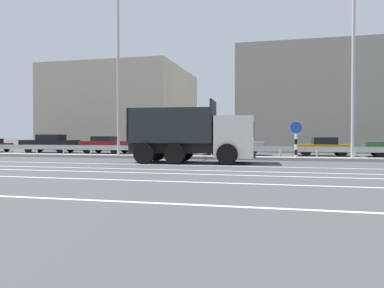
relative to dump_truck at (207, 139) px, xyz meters
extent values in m
plane|color=#424244|center=(-1.61, 0.73, -1.24)|extent=(320.00, 320.00, 0.00)
cube|color=silver|center=(-0.85, -1.87, -1.23)|extent=(53.38, 0.16, 0.01)
cube|color=silver|center=(-0.85, -4.29, -1.23)|extent=(53.38, 0.16, 0.01)
cube|color=silver|center=(-0.85, -5.80, -1.23)|extent=(53.38, 0.16, 0.01)
cube|color=silver|center=(-0.85, -8.13, -1.23)|extent=(53.38, 0.16, 0.01)
cube|color=silver|center=(-0.85, -11.78, -1.23)|extent=(53.38, 0.16, 0.01)
cube|color=gray|center=(-1.61, 3.27, -1.15)|extent=(29.36, 1.10, 0.18)
cube|color=#9EA0A5|center=(-1.61, 4.08, -0.62)|extent=(53.38, 0.04, 0.32)
cylinder|color=#ADADB2|center=(-15.33, 4.08, -0.93)|extent=(0.09, 0.09, 0.62)
cylinder|color=#ADADB2|center=(-13.22, 4.08, -0.93)|extent=(0.09, 0.09, 0.62)
cylinder|color=#ADADB2|center=(-11.11, 4.08, -0.93)|extent=(0.09, 0.09, 0.62)
cylinder|color=#ADADB2|center=(-9.00, 4.08, -0.93)|extent=(0.09, 0.09, 0.62)
cylinder|color=#ADADB2|center=(-6.89, 4.08, -0.93)|extent=(0.09, 0.09, 0.62)
cylinder|color=#ADADB2|center=(-4.77, 4.08, -0.93)|extent=(0.09, 0.09, 0.62)
cylinder|color=#ADADB2|center=(-2.66, 4.08, -0.93)|extent=(0.09, 0.09, 0.62)
cylinder|color=#ADADB2|center=(-0.55, 4.08, -0.93)|extent=(0.09, 0.09, 0.62)
cylinder|color=#ADADB2|center=(1.56, 4.08, -0.93)|extent=(0.09, 0.09, 0.62)
cylinder|color=#ADADB2|center=(3.67, 4.08, -0.93)|extent=(0.09, 0.09, 0.62)
cylinder|color=#ADADB2|center=(5.78, 4.08, -0.93)|extent=(0.09, 0.09, 0.62)
cylinder|color=#ADADB2|center=(7.89, 4.08, -0.93)|extent=(0.09, 0.09, 0.62)
cube|color=silver|center=(1.41, 0.11, 0.12)|extent=(2.13, 2.66, 2.10)
cube|color=black|center=(2.39, 0.19, 0.49)|extent=(0.20, 2.16, 0.80)
cube|color=black|center=(2.43, 0.19, -0.77)|extent=(0.29, 2.47, 0.24)
cube|color=black|center=(-1.81, -0.14, -0.45)|extent=(4.62, 1.73, 0.53)
cube|color=#232828|center=(-1.81, -0.14, -0.13)|extent=(4.52, 2.75, 0.12)
cube|color=#232828|center=(-1.90, 1.01, 0.77)|extent=(4.34, 0.44, 1.67)
cube|color=#232828|center=(-1.72, -1.30, 0.77)|extent=(4.34, 0.44, 1.67)
cube|color=#232828|center=(0.30, 0.02, 0.97)|extent=(0.29, 2.42, 2.08)
cube|color=#232828|center=(-3.93, -0.31, 0.77)|extent=(0.29, 2.42, 1.67)
cylinder|color=black|center=(1.02, 1.32, -0.72)|extent=(1.06, 0.40, 1.04)
cylinder|color=black|center=(1.22, -1.14, -0.72)|extent=(1.06, 0.40, 1.04)
cylinder|color=black|center=(-1.57, 1.12, -0.72)|extent=(1.06, 0.40, 1.04)
cylinder|color=black|center=(-1.38, -1.35, -0.72)|extent=(1.06, 0.40, 1.04)
cylinder|color=black|center=(-3.15, 0.99, -0.72)|extent=(1.06, 0.40, 1.04)
cylinder|color=black|center=(-2.96, -1.47, -0.72)|extent=(1.06, 0.40, 1.04)
cylinder|color=white|center=(4.57, 3.27, -1.08)|extent=(0.16, 0.16, 0.31)
cylinder|color=black|center=(4.57, 3.27, -0.77)|extent=(0.16, 0.16, 0.31)
cylinder|color=white|center=(4.57, 3.27, -0.47)|extent=(0.16, 0.16, 0.31)
cylinder|color=black|center=(4.57, 3.27, -0.16)|extent=(0.16, 0.16, 0.31)
cylinder|color=white|center=(4.57, 3.27, 0.15)|extent=(0.16, 0.16, 0.31)
cylinder|color=#1E4CB2|center=(4.57, 3.27, 0.66)|extent=(0.70, 0.03, 0.70)
cylinder|color=white|center=(4.57, 3.27, 0.66)|extent=(0.76, 0.02, 0.76)
cylinder|color=#ADADB2|center=(-6.63, 3.45, 4.14)|extent=(0.18, 0.18, 10.75)
cylinder|color=#ADADB2|center=(7.60, 3.15, 3.44)|extent=(0.18, 0.18, 9.36)
cylinder|color=black|center=(-20.57, 9.78, -0.94)|extent=(0.61, 0.25, 0.60)
cube|color=black|center=(-15.53, 8.90, -0.55)|extent=(4.89, 1.68, 0.77)
cube|color=black|center=(-15.38, 8.90, 0.07)|extent=(2.06, 1.47, 0.47)
cylinder|color=black|center=(-17.04, 8.11, -0.94)|extent=(0.60, 0.20, 0.60)
cylinder|color=black|center=(-17.05, 9.67, -0.94)|extent=(0.60, 0.20, 0.60)
cylinder|color=black|center=(-14.01, 8.13, -0.94)|extent=(0.60, 0.20, 0.60)
cylinder|color=black|center=(-14.02, 9.70, -0.94)|extent=(0.60, 0.20, 0.60)
cube|color=maroon|center=(-10.13, 8.63, -0.58)|extent=(4.12, 2.11, 0.71)
cube|color=black|center=(-10.25, 8.64, -0.03)|extent=(1.79, 1.72, 0.39)
cylinder|color=black|center=(-8.83, 9.41, -0.94)|extent=(0.61, 0.24, 0.60)
cylinder|color=black|center=(-8.95, 7.67, -0.94)|extent=(0.61, 0.24, 0.60)
cylinder|color=black|center=(-11.31, 9.58, -0.94)|extent=(0.61, 0.24, 0.60)
cylinder|color=black|center=(-11.43, 7.85, -0.94)|extent=(0.61, 0.24, 0.60)
cube|color=gray|center=(-5.20, 8.83, -0.65)|extent=(4.41, 2.04, 0.59)
cube|color=black|center=(-5.33, 8.82, -0.13)|extent=(1.90, 1.68, 0.44)
cylinder|color=black|center=(-3.92, 9.75, -0.94)|extent=(0.61, 0.24, 0.60)
cylinder|color=black|center=(-3.82, 8.06, -0.94)|extent=(0.61, 0.24, 0.60)
cylinder|color=black|center=(-6.59, 9.60, -0.94)|extent=(0.61, 0.24, 0.60)
cylinder|color=black|center=(-6.49, 7.90, -0.94)|extent=(0.61, 0.24, 0.60)
cube|color=#A3A3A8|center=(0.13, 8.66, -0.60)|extent=(4.84, 1.90, 0.68)
cube|color=black|center=(0.28, 8.66, 0.03)|extent=(2.05, 1.62, 0.58)
cylinder|color=black|center=(-1.38, 7.85, -0.94)|extent=(0.60, 0.21, 0.60)
cylinder|color=black|center=(-1.33, 9.54, -0.94)|extent=(0.60, 0.21, 0.60)
cylinder|color=black|center=(1.60, 7.78, -0.94)|extent=(0.60, 0.21, 0.60)
cylinder|color=black|center=(1.64, 9.47, -0.94)|extent=(0.60, 0.21, 0.60)
cube|color=#B27A14|center=(6.57, 8.84, -0.67)|extent=(3.91, 1.96, 0.53)
cube|color=black|center=(6.68, 8.85, -0.17)|extent=(1.68, 1.64, 0.48)
cylinder|color=black|center=(5.42, 7.94, -0.94)|extent=(0.61, 0.23, 0.60)
cylinder|color=black|center=(5.34, 9.63, -0.94)|extent=(0.61, 0.23, 0.60)
cylinder|color=black|center=(7.79, 8.05, -0.94)|extent=(0.61, 0.23, 0.60)
cylinder|color=black|center=(7.72, 9.74, -0.94)|extent=(0.61, 0.23, 0.60)
cylinder|color=black|center=(10.05, 7.64, -0.94)|extent=(0.61, 0.22, 0.60)
cylinder|color=black|center=(10.10, 9.32, -0.94)|extent=(0.61, 0.22, 0.60)
cube|color=#B7AD99|center=(-13.51, 19.91, 3.11)|extent=(13.57, 13.55, 8.69)
cube|color=gray|center=(8.10, 19.35, 3.51)|extent=(16.75, 11.92, 9.50)
camera|label=1|loc=(3.88, -19.16, 0.17)|focal=35.00mm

